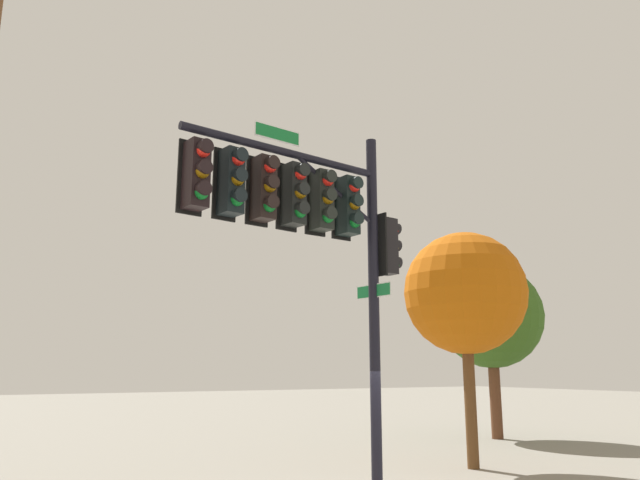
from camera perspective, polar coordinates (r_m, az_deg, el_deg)
signal_pole_assembly at (r=10.78m, az=-0.87°, el=1.79°), size 4.71×1.34×6.99m
tree_near at (r=17.27m, az=13.43°, el=-4.92°), size 3.36×3.36×6.27m
tree_mid at (r=24.55m, az=15.71°, el=-6.93°), size 3.97×3.97×6.53m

